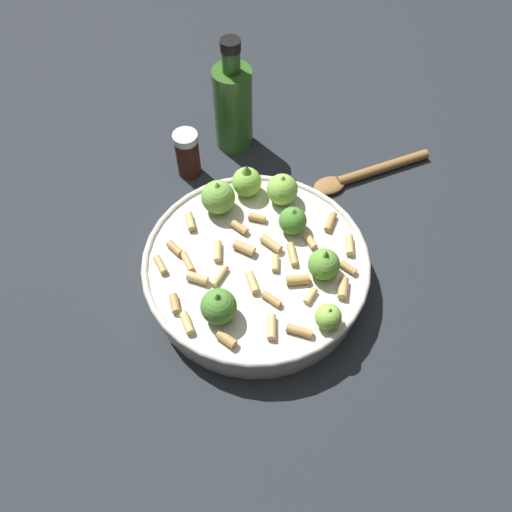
# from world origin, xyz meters

# --- Properties ---
(ground_plane) EXTENTS (2.40, 2.40, 0.00)m
(ground_plane) POSITION_xyz_m (0.00, 0.00, 0.00)
(ground_plane) COLOR #23282D
(cooking_pan) EXTENTS (0.31, 0.31, 0.10)m
(cooking_pan) POSITION_xyz_m (-0.00, -0.00, 0.03)
(cooking_pan) COLOR beige
(cooking_pan) RESTS_ON ground
(pepper_shaker) EXTENTS (0.04, 0.04, 0.08)m
(pepper_shaker) POSITION_xyz_m (-0.01, -0.23, 0.04)
(pepper_shaker) COLOR #33140F
(pepper_shaker) RESTS_ON ground
(olive_oil_bottle) EXTENTS (0.06, 0.06, 0.19)m
(olive_oil_bottle) POSITION_xyz_m (-0.11, -0.26, 0.08)
(olive_oil_bottle) COLOR #336023
(olive_oil_bottle) RESTS_ON ground
(wooden_spoon) EXTENTS (0.21, 0.05, 0.02)m
(wooden_spoon) POSITION_xyz_m (-0.25, -0.08, 0.01)
(wooden_spoon) COLOR olive
(wooden_spoon) RESTS_ON ground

